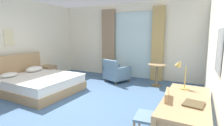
{
  "coord_description": "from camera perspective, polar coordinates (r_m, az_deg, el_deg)",
  "views": [
    {
      "loc": [
        2.52,
        -3.07,
        1.65
      ],
      "look_at": [
        0.66,
        0.66,
        0.96
      ],
      "focal_mm": 27.53,
      "sensor_mm": 36.0,
      "label": 1
    }
  ],
  "objects": [
    {
      "name": "wall_back",
      "position": [
        6.82,
        4.89,
        7.41
      ],
      "size": [
        5.81,
        0.12,
        2.83
      ],
      "primitive_type": "cube",
      "color": "silver",
      "rests_on": "ground"
    },
    {
      "name": "round_cafe_table",
      "position": [
        5.69,
        14.65,
        -2.34
      ],
      "size": [
        0.56,
        0.56,
        0.72
      ],
      "color": "tan",
      "rests_on": "ground"
    },
    {
      "name": "wall_mirror",
      "position": [
        2.61,
        32.04,
        3.52
      ],
      "size": [
        0.02,
        0.49,
        0.56
      ],
      "color": "silver"
    },
    {
      "name": "closed_book",
      "position": [
        2.57,
        25.49,
        -12.17
      ],
      "size": [
        0.28,
        0.31,
        0.02
      ],
      "primitive_type": "cube",
      "rotation": [
        0.0,
        0.0,
        -0.17
      ],
      "color": "brown",
      "rests_on": "writing_desk"
    },
    {
      "name": "desk_lamp",
      "position": [
        3.18,
        21.85,
        -1.92
      ],
      "size": [
        0.26,
        0.19,
        0.51
      ],
      "color": "tan",
      "rests_on": "writing_desk"
    },
    {
      "name": "writing_desk",
      "position": [
        2.78,
        23.36,
        -12.58
      ],
      "size": [
        0.66,
        1.54,
        0.73
      ],
      "color": "tan",
      "rests_on": "ground"
    },
    {
      "name": "nightstand",
      "position": [
        7.01,
        -20.51,
        -2.77
      ],
      "size": [
        0.51,
        0.46,
        0.48
      ],
      "color": "tan",
      "rests_on": "ground"
    },
    {
      "name": "curtain_panel_left",
      "position": [
        6.96,
        -1.19,
        6.62
      ],
      "size": [
        0.56,
        0.1,
        2.62
      ],
      "primitive_type": "cube",
      "color": "#897056",
      "rests_on": "ground"
    },
    {
      "name": "armchair_by_window",
      "position": [
        6.06,
        1.26,
        -3.18
      ],
      "size": [
        0.94,
        0.96,
        0.8
      ],
      "color": "slate",
      "rests_on": "ground"
    },
    {
      "name": "wall_right",
      "position": [
        3.1,
        32.64,
        3.51
      ],
      "size": [
        0.12,
        6.64,
        2.83
      ],
      "primitive_type": "cube",
      "color": "silver",
      "rests_on": "ground"
    },
    {
      "name": "framed_picture",
      "position": [
        6.28,
        -31.07,
        7.28
      ],
      "size": [
        0.03,
        0.3,
        0.52
      ],
      "color": "beige"
    },
    {
      "name": "curtain_panel_right",
      "position": [
        6.29,
        14.9,
        6.01
      ],
      "size": [
        0.42,
        0.1,
        2.62
      ],
      "primitive_type": "cube",
      "color": "tan",
      "rests_on": "ground"
    },
    {
      "name": "desk_chair",
      "position": [
        2.76,
        14.56,
        -16.2
      ],
      "size": [
        0.5,
        0.45,
        0.86
      ],
      "color": "slate",
      "rests_on": "ground"
    },
    {
      "name": "ground",
      "position": [
        4.32,
        -12.12,
        -13.98
      ],
      "size": [
        6.21,
        7.04,
        0.1
      ],
      "primitive_type": "cube",
      "color": "#426084"
    },
    {
      "name": "balcony_glass_door",
      "position": [
        6.66,
        6.74,
        5.87
      ],
      "size": [
        1.52,
        0.02,
        2.49
      ],
      "primitive_type": "cube",
      "color": "silver",
      "rests_on": "ground"
    },
    {
      "name": "bed",
      "position": [
        5.53,
        -23.37,
        -5.98
      ],
      "size": [
        2.18,
        1.84,
        1.03
      ],
      "color": "tan",
      "rests_on": "ground"
    }
  ]
}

